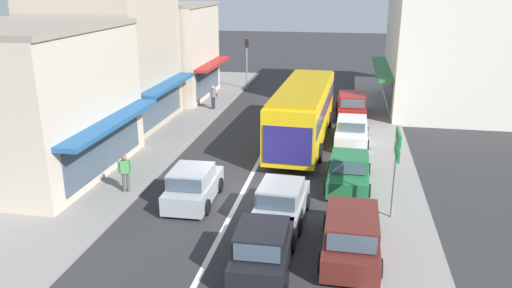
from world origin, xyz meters
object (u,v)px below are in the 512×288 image
at_px(traffic_light_downstreet, 247,55).
at_px(pedestrian_with_handbag_near, 213,96).
at_px(hatchback_behind_bus_near, 193,186).
at_px(parked_wagon_kerb_front, 351,234).
at_px(directional_road_sign, 397,153).
at_px(hatchback_queue_gap_filler, 263,248).
at_px(parked_wagon_kerb_rear, 351,106).
at_px(hatchback_queue_far_back, 282,202).
at_px(city_bus, 303,110).
at_px(pedestrian_browsing_midblock, 125,171).
at_px(parked_sedan_kerb_second, 349,171).
at_px(parked_sedan_kerb_third, 351,131).

relative_size(traffic_light_downstreet, pedestrian_with_handbag_near, 2.58).
height_order(hatchback_behind_bus_near, parked_wagon_kerb_front, parked_wagon_kerb_front).
bearing_deg(directional_road_sign, hatchback_queue_gap_filler, -135.25).
bearing_deg(pedestrian_with_handbag_near, parked_wagon_kerb_rear, 1.14).
bearing_deg(pedestrian_with_handbag_near, hatchback_queue_far_back, -66.24).
xyz_separation_m(city_bus, pedestrian_browsing_midblock, (-6.63, -8.54, -0.81)).
bearing_deg(traffic_light_downstreet, parked_wagon_kerb_front, -71.03).
distance_m(hatchback_behind_bus_near, parked_wagon_kerb_rear, 16.13).
relative_size(hatchback_queue_gap_filler, traffic_light_downstreet, 0.89).
bearing_deg(parked_wagon_kerb_front, parked_wagon_kerb_rear, 90.19).
relative_size(city_bus, traffic_light_downstreet, 2.60).
relative_size(parked_wagon_kerb_rear, pedestrian_with_handbag_near, 2.80).
relative_size(parked_wagon_kerb_front, parked_wagon_kerb_rear, 0.99).
bearing_deg(hatchback_behind_bus_near, pedestrian_browsing_midblock, 176.11).
xyz_separation_m(parked_sedan_kerb_second, pedestrian_browsing_midblock, (-9.22, -2.73, 0.40)).
xyz_separation_m(parked_wagon_kerb_front, pedestrian_with_handbag_near, (-9.45, 17.67, 0.32)).
xyz_separation_m(hatchback_queue_gap_filler, parked_wagon_kerb_front, (2.71, 1.38, 0.04)).
bearing_deg(pedestrian_browsing_midblock, pedestrian_with_handbag_near, 90.42).
height_order(parked_wagon_kerb_rear, traffic_light_downstreet, traffic_light_downstreet).
bearing_deg(city_bus, parked_sedan_kerb_second, -65.96).
distance_m(parked_sedan_kerb_third, pedestrian_with_handbag_near, 10.95).
height_order(parked_sedan_kerb_third, directional_road_sign, directional_road_sign).
height_order(parked_wagon_kerb_front, parked_sedan_kerb_third, parked_wagon_kerb_front).
xyz_separation_m(parked_sedan_kerb_second, directional_road_sign, (1.63, -3.12, 2.04)).
distance_m(parked_sedan_kerb_second, parked_wagon_kerb_rear, 11.93).
height_order(parked_sedan_kerb_third, parked_wagon_kerb_rear, parked_wagon_kerb_rear).
xyz_separation_m(city_bus, directional_road_sign, (4.22, -8.93, 0.82)).
xyz_separation_m(traffic_light_downstreet, pedestrian_browsing_midblock, (-0.82, -21.61, -1.79)).
bearing_deg(parked_wagon_kerb_rear, hatchback_behind_bus_near, -112.86).
xyz_separation_m(city_bus, parked_wagon_kerb_rear, (2.65, 6.12, -1.14)).
bearing_deg(hatchback_queue_gap_filler, parked_wagon_kerb_rear, 82.15).
xyz_separation_m(city_bus, parked_sedan_kerb_second, (2.59, -5.81, -1.22)).
bearing_deg(city_bus, parked_wagon_kerb_rear, 66.58).
distance_m(hatchback_queue_gap_filler, parked_sedan_kerb_second, 7.75).
relative_size(hatchback_behind_bus_near, directional_road_sign, 1.04).
distance_m(parked_sedan_kerb_third, directional_road_sign, 9.66).
bearing_deg(parked_sedan_kerb_second, pedestrian_browsing_midblock, -163.51).
xyz_separation_m(hatchback_queue_far_back, directional_road_sign, (4.09, 0.73, 1.99)).
relative_size(hatchback_queue_far_back, parked_sedan_kerb_third, 0.89).
bearing_deg(parked_wagon_kerb_front, hatchback_behind_bus_near, 154.71).
bearing_deg(traffic_light_downstreet, parked_sedan_kerb_second, -66.00).
bearing_deg(hatchback_queue_far_back, parked_wagon_kerb_front, -38.68).
relative_size(hatchback_queue_far_back, pedestrian_with_handbag_near, 2.32).
relative_size(hatchback_queue_gap_filler, parked_wagon_kerb_front, 0.83).
bearing_deg(parked_wagon_kerb_rear, parked_sedan_kerb_second, -90.30).
xyz_separation_m(parked_sedan_kerb_third, directional_road_sign, (1.53, -9.32, 2.04)).
height_order(hatchback_queue_far_back, parked_sedan_kerb_third, hatchback_queue_far_back).
distance_m(hatchback_queue_gap_filler, parked_sedan_kerb_third, 13.76).
distance_m(parked_sedan_kerb_third, parked_wagon_kerb_rear, 5.74).
bearing_deg(hatchback_behind_bus_near, pedestrian_with_handbag_near, 102.01).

